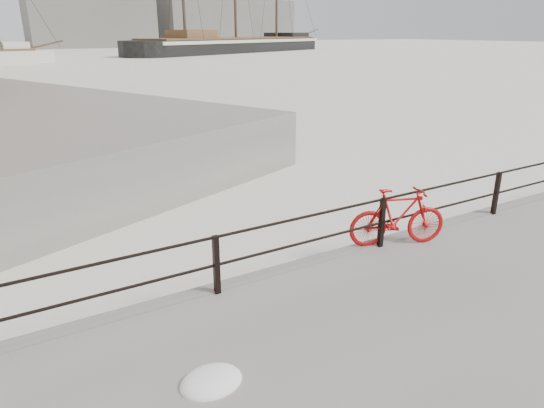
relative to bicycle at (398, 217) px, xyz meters
name	(u,v)px	position (x,y,z in m)	size (l,w,h in m)	color
ground	(485,226)	(3.18, 0.25, -0.94)	(400.00, 400.00, 0.00)	white
guardrail	(496,193)	(3.18, 0.10, -0.09)	(28.00, 0.10, 1.00)	black
bicycle	(398,217)	(0.00, 0.00, 0.00)	(1.94, 0.29, 1.17)	#AA0B0C
barque_black	(236,52)	(42.76, 91.17, -0.94)	(65.93, 21.58, 36.89)	black
industrial_west	(89,13)	(23.18, 140.25, 8.06)	(32.00, 18.00, 18.00)	gray
industrial_mid	(201,5)	(58.18, 145.25, 11.06)	(26.00, 20.00, 24.00)	gray
industrial_east	(258,23)	(81.18, 150.25, 6.06)	(20.00, 16.00, 14.00)	gray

